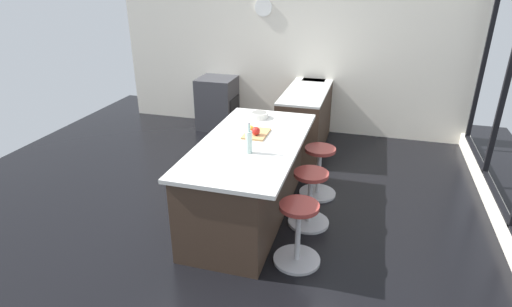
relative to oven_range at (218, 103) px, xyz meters
name	(u,v)px	position (x,y,z in m)	size (l,w,h in m)	color
ground_plane	(236,203)	(2.37, 1.12, -0.43)	(7.41, 7.41, 0.00)	black
interior_partition_left	(288,48)	(-0.35, 1.12, 0.91)	(0.15, 5.70, 2.68)	silver
sink_cabinet	(310,110)	(0.00, 1.59, 0.02)	(2.48, 0.60, 1.17)	#38281E
oven_range	(218,103)	(0.00, 0.00, 0.00)	(0.60, 0.61, 0.86)	#38383D
kitchen_island	(247,178)	(2.56, 1.32, 0.02)	(2.09, 1.02, 0.88)	#38281E
stool_by_window	(319,173)	(1.90, 2.01, -0.14)	(0.44, 0.44, 0.61)	#B7B7BC
stool_middle	(310,200)	(2.56, 2.01, -0.14)	(0.44, 0.44, 0.61)	#B7B7BC
stool_near_camera	(298,235)	(3.22, 2.01, -0.14)	(0.44, 0.44, 0.61)	#B7B7BC
cutting_board	(256,134)	(2.36, 1.37, 0.46)	(0.36, 0.24, 0.02)	tan
apple_red	(256,131)	(2.42, 1.38, 0.52)	(0.09, 0.09, 0.09)	red
apple_yellow	(250,128)	(2.35, 1.30, 0.51)	(0.07, 0.07, 0.07)	gold
water_bottle	(249,141)	(2.85, 1.43, 0.58)	(0.06, 0.06, 0.31)	silver
fruit_bowl	(259,115)	(1.83, 1.25, 0.49)	(0.22, 0.22, 0.07)	silver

